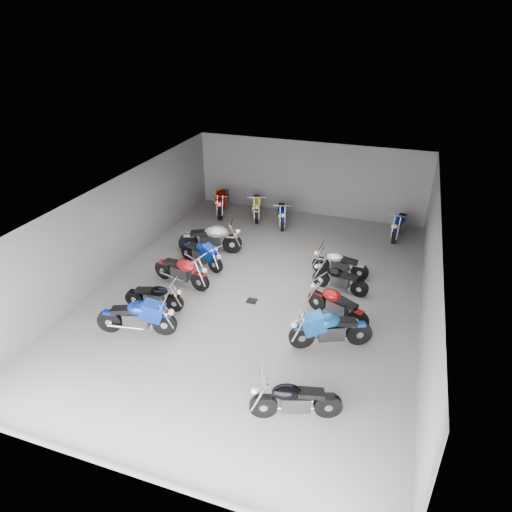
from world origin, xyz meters
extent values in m
plane|color=gray|center=(0.00, 0.00, 0.00)|extent=(14.00, 14.00, 0.00)
cube|color=slate|center=(0.00, 7.00, 1.60)|extent=(10.00, 0.10, 3.20)
cube|color=slate|center=(-5.00, 0.00, 1.60)|extent=(0.10, 14.00, 3.20)
cube|color=slate|center=(5.00, 0.00, 1.60)|extent=(0.10, 14.00, 3.20)
cube|color=black|center=(0.00, 0.00, 3.22)|extent=(10.00, 14.00, 0.04)
cube|color=black|center=(0.00, -0.50, 0.01)|extent=(0.32, 0.32, 0.01)
cylinder|color=black|center=(-1.73, -2.84, 0.34)|extent=(0.70, 0.30, 0.69)
cylinder|color=black|center=(-3.24, -3.22, 0.34)|extent=(0.71, 0.32, 0.69)
cube|color=#2D2D30|center=(-2.49, -3.03, 0.45)|extent=(0.76, 0.48, 0.43)
ellipsoid|color=#0A299D|center=(-2.26, -2.97, 0.80)|extent=(0.81, 0.60, 0.39)
cube|color=black|center=(-2.82, -3.11, 0.75)|extent=(0.71, 0.45, 0.20)
cylinder|color=black|center=(-2.01, -1.75, 0.28)|extent=(0.58, 0.19, 0.57)
cylinder|color=black|center=(-3.28, -1.91, 0.28)|extent=(0.58, 0.21, 0.57)
cube|color=#2D2D30|center=(-2.64, -1.83, 0.37)|extent=(0.61, 0.34, 0.35)
ellipsoid|color=black|center=(-2.45, -1.81, 0.66)|extent=(0.64, 0.43, 0.32)
cube|color=black|center=(-2.93, -1.87, 0.62)|extent=(0.57, 0.32, 0.16)
cylinder|color=black|center=(-1.78, -0.46, 0.33)|extent=(0.68, 0.27, 0.67)
cylinder|color=black|center=(-3.25, -0.15, 0.33)|extent=(0.68, 0.29, 0.67)
cube|color=#2D2D30|center=(-2.51, -0.30, 0.44)|extent=(0.72, 0.44, 0.42)
ellipsoid|color=#A3171D|center=(-2.29, -0.35, 0.77)|extent=(0.78, 0.55, 0.37)
cube|color=black|center=(-2.84, -0.24, 0.73)|extent=(0.68, 0.41, 0.19)
cylinder|color=black|center=(-1.78, 0.78, 0.31)|extent=(0.62, 0.35, 0.62)
cylinder|color=black|center=(-3.08, 1.31, 0.31)|extent=(0.63, 0.37, 0.62)
cube|color=#2D2D30|center=(-2.43, 1.04, 0.41)|extent=(0.69, 0.51, 0.39)
ellipsoid|color=navy|center=(-2.24, 0.96, 0.72)|extent=(0.75, 0.61, 0.35)
cube|color=black|center=(-2.72, 1.16, 0.68)|extent=(0.65, 0.47, 0.18)
cylinder|color=black|center=(-1.77, 2.32, 0.36)|extent=(0.74, 0.34, 0.73)
cylinder|color=black|center=(-3.34, 1.87, 0.36)|extent=(0.74, 0.36, 0.73)
cube|color=#2D2D30|center=(-2.56, 2.10, 0.48)|extent=(0.80, 0.53, 0.45)
ellipsoid|color=#AAA8AF|center=(-2.32, 2.16, 0.84)|extent=(0.87, 0.65, 0.41)
cube|color=black|center=(-2.90, 2.00, 0.79)|extent=(0.75, 0.50, 0.21)
cylinder|color=black|center=(1.77, -4.75, 0.31)|extent=(0.64, 0.33, 0.63)
cylinder|color=black|center=(3.12, -4.27, 0.31)|extent=(0.64, 0.35, 0.63)
cube|color=#2D2D30|center=(2.44, -4.51, 0.41)|extent=(0.70, 0.49, 0.39)
ellipsoid|color=black|center=(2.24, -4.58, 0.73)|extent=(0.76, 0.59, 0.35)
cube|color=black|center=(2.74, -4.40, 0.69)|extent=(0.66, 0.46, 0.18)
cylinder|color=black|center=(1.99, -2.16, 0.35)|extent=(0.69, 0.41, 0.69)
cylinder|color=black|center=(3.41, -1.51, 0.35)|extent=(0.69, 0.43, 0.69)
cube|color=#2D2D30|center=(2.70, -1.83, 0.45)|extent=(0.77, 0.59, 0.43)
ellipsoid|color=#1758AE|center=(2.49, -1.93, 0.80)|extent=(0.85, 0.70, 0.39)
cube|color=black|center=(3.01, -1.69, 0.75)|extent=(0.72, 0.55, 0.20)
cylinder|color=black|center=(2.01, -0.28, 0.31)|extent=(0.62, 0.37, 0.63)
cylinder|color=black|center=(3.31, -0.86, 0.31)|extent=(0.63, 0.39, 0.63)
cube|color=#2D2D30|center=(2.66, -0.57, 0.41)|extent=(0.70, 0.53, 0.39)
ellipsoid|color=maroon|center=(2.46, -0.48, 0.72)|extent=(0.77, 0.63, 0.35)
cube|color=black|center=(2.95, -0.70, 0.68)|extent=(0.65, 0.49, 0.18)
cylinder|color=black|center=(1.85, 1.07, 0.28)|extent=(0.58, 0.20, 0.57)
cylinder|color=black|center=(3.11, 0.86, 0.28)|extent=(0.58, 0.22, 0.57)
cube|color=#2D2D30|center=(2.48, 0.97, 0.37)|extent=(0.61, 0.35, 0.35)
ellipsoid|color=black|center=(2.29, 1.00, 0.66)|extent=(0.65, 0.45, 0.32)
cube|color=black|center=(2.76, 0.92, 0.62)|extent=(0.57, 0.33, 0.16)
cylinder|color=black|center=(1.65, 1.95, 0.30)|extent=(0.60, 0.15, 0.59)
cylinder|color=black|center=(2.98, 1.88, 0.30)|extent=(0.60, 0.17, 0.59)
cube|color=#2D2D30|center=(2.31, 1.92, 0.39)|extent=(0.61, 0.31, 0.37)
ellipsoid|color=silver|center=(2.11, 1.93, 0.68)|extent=(0.65, 0.40, 0.33)
cube|color=black|center=(2.61, 1.90, 0.65)|extent=(0.58, 0.29, 0.17)
cylinder|color=black|center=(-3.39, 5.04, 0.36)|extent=(0.32, 0.74, 0.72)
cylinder|color=black|center=(-3.79, 6.63, 0.36)|extent=(0.34, 0.74, 0.72)
cube|color=#2D2D30|center=(-3.59, 5.84, 0.48)|extent=(0.51, 0.80, 0.45)
ellipsoid|color=#8A0A00|center=(-3.53, 5.60, 0.84)|extent=(0.63, 0.86, 0.41)
cube|color=black|center=(-3.68, 6.19, 0.79)|extent=(0.48, 0.75, 0.21)
cylinder|color=black|center=(-1.79, 5.17, 0.33)|extent=(0.34, 0.67, 0.66)
cylinder|color=black|center=(-2.27, 6.59, 0.33)|extent=(0.36, 0.67, 0.66)
cube|color=#2D2D30|center=(-2.03, 5.88, 0.43)|extent=(0.51, 0.73, 0.41)
ellipsoid|color=yellow|center=(-1.96, 5.67, 0.76)|extent=(0.62, 0.80, 0.37)
cube|color=black|center=(-2.14, 6.19, 0.72)|extent=(0.48, 0.69, 0.19)
cylinder|color=black|center=(-0.55, 4.80, 0.31)|extent=(0.31, 0.63, 0.62)
cylinder|color=black|center=(-0.98, 6.14, 0.31)|extent=(0.33, 0.64, 0.62)
cube|color=#2D2D30|center=(-0.76, 5.47, 0.41)|extent=(0.47, 0.69, 0.39)
ellipsoid|color=navy|center=(-0.70, 5.27, 0.72)|extent=(0.57, 0.75, 0.35)
cube|color=black|center=(-0.86, 5.77, 0.68)|extent=(0.44, 0.65, 0.18)
cylinder|color=black|center=(3.89, 5.10, 0.33)|extent=(0.22, 0.67, 0.65)
cylinder|color=black|center=(4.11, 6.56, 0.33)|extent=(0.25, 0.67, 0.65)
cube|color=#2D2D30|center=(4.00, 5.83, 0.43)|extent=(0.40, 0.70, 0.41)
ellipsoid|color=navy|center=(3.97, 5.61, 0.76)|extent=(0.50, 0.75, 0.37)
cube|color=black|center=(4.05, 6.16, 0.71)|extent=(0.37, 0.66, 0.19)
camera|label=1|loc=(3.98, -11.67, 7.95)|focal=32.00mm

